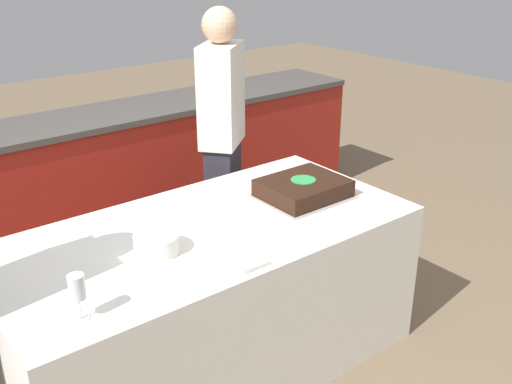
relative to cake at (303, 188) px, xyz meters
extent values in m
plane|color=#7A664C|center=(-0.59, 0.01, -0.81)|extent=(14.00, 14.00, 0.00)
cube|color=#A82319|center=(-0.59, 1.57, -0.37)|extent=(4.40, 0.55, 0.88)
cube|color=#4C4742|center=(-0.59, 1.57, 0.09)|extent=(4.40, 0.58, 0.04)
cube|color=white|center=(-0.59, 0.01, -0.43)|extent=(1.95, 0.96, 0.77)
cube|color=#B7B2AD|center=(0.00, 0.00, -0.04)|extent=(0.45, 0.38, 0.00)
cube|color=black|center=(0.00, 0.00, 0.00)|extent=(0.41, 0.34, 0.09)
cylinder|color=green|center=(0.00, 0.00, 0.05)|extent=(0.13, 0.13, 0.00)
cylinder|color=white|center=(-0.88, -0.05, 0.00)|extent=(0.19, 0.19, 0.08)
cylinder|color=white|center=(-1.33, -0.31, -0.04)|extent=(0.06, 0.06, 0.00)
cylinder|color=white|center=(-1.33, -0.31, 0.00)|extent=(0.01, 0.01, 0.08)
cylinder|color=white|center=(-1.33, -0.31, 0.09)|extent=(0.06, 0.06, 0.09)
cylinder|color=white|center=(0.02, 0.32, -0.04)|extent=(0.21, 0.21, 0.00)
cube|color=white|center=(-0.64, -0.37, -0.04)|extent=(0.13, 0.12, 0.02)
cube|color=#282833|center=(0.00, 0.71, -0.38)|extent=(0.32, 0.31, 0.87)
cube|color=silver|center=(0.00, 0.71, 0.34)|extent=(0.39, 0.37, 0.58)
sphere|color=#D8AD89|center=(0.00, 0.71, 0.74)|extent=(0.20, 0.20, 0.20)
camera|label=1|loc=(-1.92, -2.06, 1.19)|focal=42.00mm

